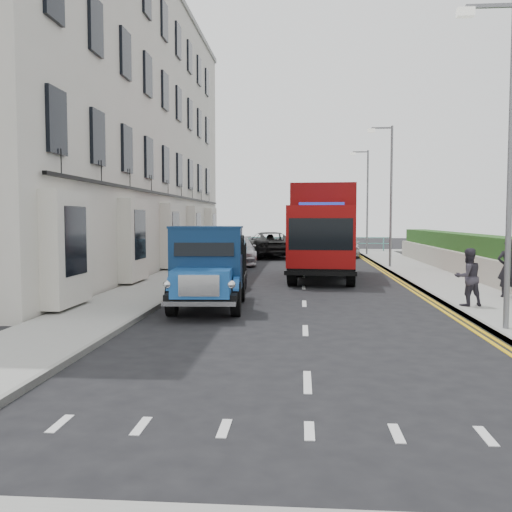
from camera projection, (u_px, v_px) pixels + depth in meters
name	position (u px, v px, depth m)	size (l,w,h in m)	color
ground	(305.00, 315.00, 14.59)	(120.00, 120.00, 0.00)	black
pavement_west	(179.00, 276.00, 23.95)	(2.40, 38.00, 0.12)	gray
pavement_east	(434.00, 278.00, 23.13)	(2.60, 38.00, 0.12)	gray
promenade	(302.00, 250.00, 43.44)	(30.00, 2.50, 0.12)	gray
sea_plane	(302.00, 238.00, 74.28)	(120.00, 120.00, 0.00)	slate
terrace_west	(109.00, 123.00, 27.80)	(6.31, 30.20, 14.25)	beige
garden_east	(483.00, 258.00, 22.92)	(1.45, 28.00, 1.75)	#B2AD9E
seafront_railing	(302.00, 244.00, 42.61)	(13.00, 0.08, 1.11)	#59B2A5
lamp_near	(505.00, 146.00, 12.02)	(1.23, 0.18, 7.00)	slate
lamp_mid	(389.00, 188.00, 27.93)	(1.23, 0.18, 7.00)	slate
lamp_far	(366.00, 196.00, 37.88)	(1.23, 0.18, 7.00)	slate
bedford_lorry	(207.00, 273.00, 15.19)	(2.14, 4.84, 2.24)	black
red_lorry	(324.00, 229.00, 23.76)	(3.03, 7.55, 3.87)	black
parked_car_front	(214.00, 272.00, 18.63)	(1.70, 4.23, 1.44)	black
parked_car_mid	(226.00, 256.00, 26.76)	(1.58, 4.53, 1.49)	#60A4CD
parked_car_rear	(236.00, 251.00, 30.84)	(2.12, 5.20, 1.51)	#BCBBC1
seafront_car_left	(269.00, 245.00, 36.45)	(2.72, 5.90, 1.64)	black
seafront_car_right	(346.00, 245.00, 37.07)	(1.76, 4.37, 1.49)	silver
pedestrian_east_near	(508.00, 268.00, 17.06)	(0.64, 0.42, 1.75)	black
pedestrian_east_far	(468.00, 277.00, 15.38)	(0.76, 0.59, 1.56)	#322E38
pedestrian_west_near	(200.00, 252.00, 25.20)	(1.01, 0.42, 1.73)	black
pedestrian_west_far	(186.00, 248.00, 29.35)	(0.83, 0.54, 1.70)	#3C2D2B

